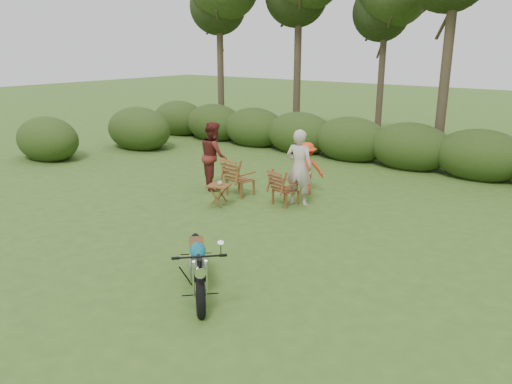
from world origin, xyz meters
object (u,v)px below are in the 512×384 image
Objects in this scene: lawn_chair_right at (285,204)px; cup at (220,183)px; adult_a at (298,205)px; adult_b at (215,188)px; child at (306,193)px; side_table at (219,196)px; motorcycle at (199,289)px; lawn_chair_left at (240,195)px.

cup is at bearing 55.17° from lawn_chair_right.
cup is 0.07× the size of adult_a.
child is (2.19, 1.05, 0.00)m from adult_b.
side_table is 0.40× the size of child.
lawn_chair_right is at bearing 150.66° from motorcycle.
motorcycle is at bearing 167.56° from adult_b.
side_table is 0.29× the size of adult_a.
child is (-0.11, 1.10, 0.00)m from lawn_chair_right.
adult_b reaches higher than lawn_chair_right.
side_table is 1.61m from adult_b.
adult_b is 2.42m from child.
adult_a reaches higher than lawn_chair_left.
lawn_chair_right is 7.15× the size of cup.
side_table is 4.37× the size of cup.
lawn_chair_right is at bearing 67.24° from child.
adult_a is at bearing -139.12° from adult_b.
side_table is at bearing 35.56° from child.
motorcycle is at bearing 94.48° from adult_a.
adult_a reaches higher than motorcycle.
side_table is 1.89m from adult_a.
cup reaches higher than motorcycle.
side_table is 0.30× the size of adult_b.
child is at bearing -116.18° from adult_b.
motorcycle is 5.63m from child.
adult_b is (-3.61, 4.40, 0.00)m from motorcycle.
lawn_chair_left reaches higher than lawn_chair_right.
cup is (-1.13, -1.04, 0.57)m from lawn_chair_right.
motorcycle is 1.11× the size of adult_a.
cup is 2.44m from child.
lawn_chair_right is 2.30m from adult_b.
lawn_chair_right is 0.65× the size of child.
motorcycle is 5.06m from lawn_chair_left.
motorcycle is 4.64m from adult_a.
side_table is at bearing -148.74° from cup.
adult_a is 1.37× the size of child.
child reaches higher than cup.
cup is (0.03, 0.02, 0.31)m from side_table.
motorcycle is 2.09× the size of lawn_chair_left.
cup is (-2.44, 3.31, 0.57)m from motorcycle.
lawn_chair_left is 8.06× the size of cup.
lawn_chair_left is 1.61m from adult_a.
side_table is at bearing 32.37° from adult_a.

